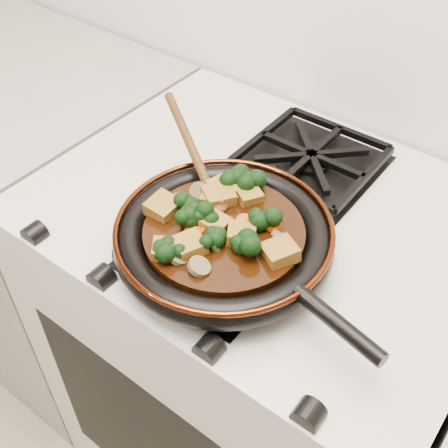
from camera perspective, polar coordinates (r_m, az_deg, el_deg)
The scene contains 36 objects.
stove at distance 1.28m, azimuth 3.26°, elevation -13.28°, with size 0.76×0.60×0.90m, color beige.
burner_grate_front at distance 0.85m, azimuth -0.94°, elevation -2.54°, with size 0.23×0.23×0.03m, color black, non-canonical shape.
burner_grate_back at distance 1.03m, azimuth 8.81°, elevation 6.53°, with size 0.23×0.23×0.03m, color black, non-canonical shape.
skillet at distance 0.82m, azimuth 0.10°, elevation -1.39°, with size 0.45×0.32×0.05m.
braising_sauce at distance 0.82m, azimuth 0.00°, elevation -1.06°, with size 0.24×0.24×0.02m, color black.
tofu_cube_0 at distance 0.85m, azimuth -0.56°, elevation 2.80°, with size 0.04×0.05×0.02m, color olive.
tofu_cube_1 at distance 0.81m, azimuth -0.94°, elevation 0.01°, with size 0.04×0.04×0.02m, color olive.
tofu_cube_2 at distance 0.78m, azimuth -6.05°, elevation -2.61°, with size 0.03×0.03×0.02m, color olive.
tofu_cube_3 at distance 0.87m, azimuth 0.05°, elevation 3.57°, with size 0.04×0.04×0.02m, color olive.
tofu_cube_4 at distance 0.88m, azimuth 1.09°, elevation 4.20°, with size 0.03×0.03×0.02m, color olive.
tofu_cube_5 at distance 0.84m, azimuth -6.20°, elevation 1.70°, with size 0.04×0.04×0.02m, color olive.
tofu_cube_6 at distance 0.87m, azimuth 0.41°, elevation 3.59°, with size 0.04×0.03×0.02m, color olive.
tofu_cube_7 at distance 0.79m, azimuth 1.74°, elevation -1.09°, with size 0.04×0.04×0.02m, color olive.
tofu_cube_8 at distance 0.86m, azimuth 2.53°, elevation 2.89°, with size 0.03×0.04×0.02m, color olive.
tofu_cube_9 at distance 0.78m, azimuth -3.51°, elevation -2.22°, with size 0.04×0.04×0.02m, color olive.
tofu_cube_10 at distance 0.85m, azimuth -0.92°, elevation 2.77°, with size 0.04×0.04×0.02m, color olive.
tofu_cube_11 at distance 0.77m, azimuth 5.69°, elevation -2.89°, with size 0.04×0.04×0.02m, color olive.
broccoli_floret_0 at distance 0.88m, azimuth 0.49°, elevation 4.35°, with size 0.06×0.06×0.05m, color black, non-canonical shape.
broccoli_floret_1 at distance 0.78m, azimuth -0.85°, elevation -2.10°, with size 0.06×0.06×0.05m, color black, non-canonical shape.
broccoli_floret_2 at distance 0.81m, azimuth -2.17°, elevation 0.33°, with size 0.06×0.06×0.05m, color black, non-canonical shape.
broccoli_floret_3 at distance 0.81m, azimuth -2.97°, elevation 0.21°, with size 0.06×0.06×0.05m, color black, non-canonical shape.
broccoli_floret_4 at distance 0.87m, azimuth 2.23°, elevation 4.22°, with size 0.06×0.06×0.05m, color black, non-canonical shape.
broccoli_floret_5 at distance 0.84m, azimuth -4.04°, elevation 1.85°, with size 0.06×0.06×0.05m, color black, non-canonical shape.
broccoli_floret_6 at distance 0.81m, azimuth 3.91°, elevation 0.25°, with size 0.06×0.06×0.05m, color black, non-canonical shape.
broccoli_floret_7 at distance 0.78m, azimuth 2.53°, elevation -1.92°, with size 0.06×0.06×0.05m, color black, non-canonical shape.
broccoli_floret_8 at distance 0.77m, azimuth -5.50°, elevation -2.83°, with size 0.06×0.06×0.05m, color black, non-canonical shape.
carrot_coin_0 at distance 0.82m, azimuth 4.91°, elevation -0.04°, with size 0.03×0.03×0.01m, color #B13B04.
carrot_coin_1 at distance 0.80m, azimuth -2.96°, elevation -0.69°, with size 0.03×0.03×0.01m, color #B13B04.
carrot_coin_2 at distance 0.82m, azimuth 2.15°, elevation 0.14°, with size 0.03×0.03×0.01m, color #B13B04.
carrot_coin_3 at distance 0.81m, azimuth -2.95°, elevation -0.46°, with size 0.03×0.03×0.01m, color #B13B04.
mushroom_slice_0 at distance 0.75m, azimuth -2.54°, elevation -4.34°, with size 0.03×0.03×0.01m, color brown.
mushroom_slice_1 at distance 0.86m, azimuth -2.51°, elevation 3.31°, with size 0.03×0.03×0.01m, color brown.
mushroom_slice_2 at distance 0.79m, azimuth 5.90°, elevation -1.38°, with size 0.03×0.03×0.01m, color brown.
mushroom_slice_3 at distance 0.85m, azimuth -4.52°, elevation 2.26°, with size 0.03×0.03×0.01m, color brown.
mushroom_slice_4 at distance 0.77m, azimuth -4.75°, elevation -3.11°, with size 0.03×0.03×0.01m, color brown.
wooden_spoon at distance 0.88m, azimuth -2.37°, elevation 5.59°, with size 0.14×0.10×0.23m.
Camera 1 is at (0.37, 1.09, 1.53)m, focal length 45.00 mm.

